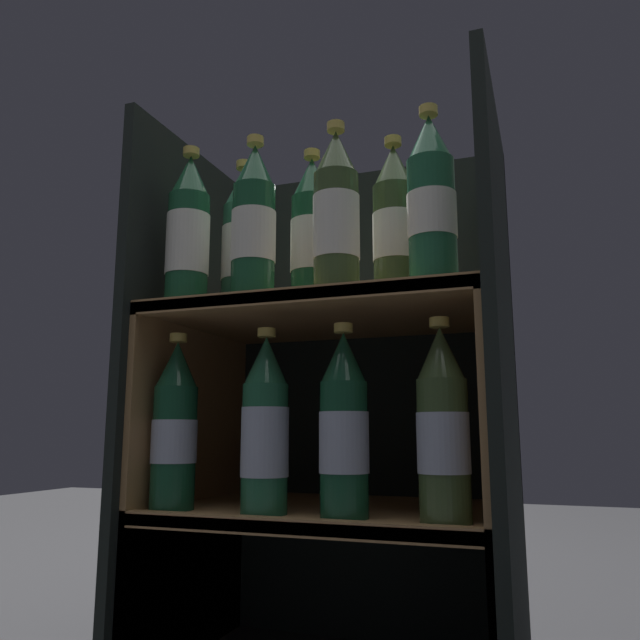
{
  "coord_description": "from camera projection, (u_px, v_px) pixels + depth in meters",
  "views": [
    {
      "loc": [
        0.36,
        -0.85,
        0.4
      ],
      "look_at": [
        0.0,
        0.14,
        0.59
      ],
      "focal_mm": 35.0,
      "sensor_mm": 36.0,
      "label": 1
    }
  ],
  "objects": [
    {
      "name": "bottle_upper_front_3",
      "position": [
        431.0,
        203.0,
        0.96
      ],
      "size": [
        0.08,
        0.08,
        0.29
      ],
      "color": "#1E5638",
      "rests_on": "shelf_upper"
    },
    {
      "name": "bottle_upper_back_0",
      "position": [
        242.0,
        244.0,
        1.16
      ],
      "size": [
        0.08,
        0.08,
        0.29
      ],
      "color": "#285B42",
      "rests_on": "shelf_upper"
    },
    {
      "name": "bottle_lower_front_3",
      "position": [
        443.0,
        428.0,
        0.9
      ],
      "size": [
        0.08,
        0.08,
        0.29
      ],
      "color": "#384C28",
      "rests_on": "shelf_lower"
    },
    {
      "name": "bottle_lower_front_2",
      "position": [
        344.0,
        429.0,
        0.95
      ],
      "size": [
        0.08,
        0.08,
        0.29
      ],
      "color": "#144228",
      "rests_on": "shelf_lower"
    },
    {
      "name": "bottle_upper_back_1",
      "position": [
        312.0,
        236.0,
        1.11
      ],
      "size": [
        0.08,
        0.08,
        0.29
      ],
      "color": "#194C2D",
      "rests_on": "shelf_upper"
    },
    {
      "name": "bottle_upper_front_0",
      "position": [
        188.0,
        235.0,
        1.1
      ],
      "size": [
        0.08,
        0.08,
        0.29
      ],
      "color": "#194C2D",
      "rests_on": "shelf_upper"
    },
    {
      "name": "fridge_back_wall",
      "position": [
        364.0,
        392.0,
        1.31
      ],
      "size": [
        0.61,
        0.02,
        0.97
      ],
      "primitive_type": "cube",
      "color": "black",
      "rests_on": "ground_plane"
    },
    {
      "name": "bottle_upper_back_2",
      "position": [
        395.0,
        226.0,
        1.06
      ],
      "size": [
        0.08,
        0.08,
        0.29
      ],
      "color": "#384C28",
      "rests_on": "shelf_upper"
    },
    {
      "name": "bottle_upper_front_2",
      "position": [
        336.0,
        216.0,
        1.01
      ],
      "size": [
        0.08,
        0.08,
        0.29
      ],
      "color": "#384C28",
      "rests_on": "shelf_upper"
    },
    {
      "name": "bottle_upper_front_1",
      "position": [
        254.0,
        226.0,
        1.06
      ],
      "size": [
        0.08,
        0.08,
        0.29
      ],
      "color": "#194C2D",
      "rests_on": "shelf_upper"
    },
    {
      "name": "shelf_lower",
      "position": [
        330.0,
        542.0,
        1.06
      ],
      "size": [
        0.57,
        0.41,
        0.28
      ],
      "color": "#9E7547",
      "rests_on": "ground_plane"
    },
    {
      "name": "bottle_lower_front_0",
      "position": [
        175.0,
        428.0,
        1.05
      ],
      "size": [
        0.08,
        0.08,
        0.29
      ],
      "color": "#144228",
      "rests_on": "shelf_lower"
    },
    {
      "name": "fridge_side_left",
      "position": [
        188.0,
        388.0,
        1.21
      ],
      "size": [
        0.02,
        0.45,
        0.97
      ],
      "primitive_type": "cube",
      "color": "black",
      "rests_on": "ground_plane"
    },
    {
      "name": "bottle_lower_front_1",
      "position": [
        265.0,
        430.0,
        0.99
      ],
      "size": [
        0.08,
        0.08,
        0.29
      ],
      "color": "#1E5638",
      "rests_on": "shelf_lower"
    },
    {
      "name": "fridge_side_right",
      "position": [
        504.0,
        380.0,
        1.02
      ],
      "size": [
        0.02,
        0.45,
        0.97
      ],
      "primitive_type": "cube",
      "color": "black",
      "rests_on": "ground_plane"
    },
    {
      "name": "shelf_upper",
      "position": [
        331.0,
        413.0,
        1.1
      ],
      "size": [
        0.57,
        0.41,
        0.62
      ],
      "color": "#9E7547",
      "rests_on": "ground_plane"
    }
  ]
}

